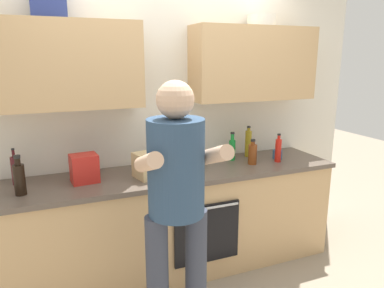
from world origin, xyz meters
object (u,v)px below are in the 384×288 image
at_px(bottle_wine, 15,170).
at_px(bottle_hotsauce, 278,150).
at_px(person_standing, 177,197).
at_px(cup_tea, 277,154).
at_px(bottle_vinegar, 253,154).
at_px(grocery_bag_crisps, 84,168).
at_px(bottle_soy, 19,178).
at_px(grocery_bag_bread, 147,165).
at_px(bottle_soda, 232,149).
at_px(bottle_oil, 248,143).
at_px(grocery_bag_rice, 187,160).

bearing_deg(bottle_wine, bottle_hotsauce, -6.11).
bearing_deg(bottle_hotsauce, bottle_wine, 173.89).
relative_size(person_standing, cup_tea, 19.66).
distance_m(bottle_vinegar, grocery_bag_crisps, 1.44).
xyz_separation_m(bottle_soy, grocery_bag_bread, (0.92, 0.03, -0.02)).
relative_size(person_standing, bottle_soda, 6.50).
height_order(person_standing, bottle_wine, person_standing).
xyz_separation_m(bottle_oil, grocery_bag_crisps, (-1.53, -0.16, -0.02)).
xyz_separation_m(bottle_vinegar, grocery_bag_bread, (-0.96, -0.00, 0.00)).
xyz_separation_m(person_standing, bottle_soy, (-0.89, 0.72, 0.01)).
xyz_separation_m(person_standing, bottle_soda, (0.88, 0.94, -0.01)).
xyz_separation_m(person_standing, cup_tea, (1.30, 0.82, -0.07)).
bearing_deg(grocery_bag_bread, bottle_soy, -178.39).
relative_size(bottle_wine, bottle_vinegar, 1.23).
height_order(bottle_oil, bottle_wine, bottle_oil).
relative_size(bottle_hotsauce, grocery_bag_crisps, 1.21).
height_order(bottle_vinegar, grocery_bag_crisps, bottle_vinegar).
bearing_deg(person_standing, bottle_hotsauce, 30.28).
height_order(grocery_bag_rice, grocery_bag_bread, grocery_bag_bread).
distance_m(person_standing, grocery_bag_rice, 0.94).
bearing_deg(bottle_wine, bottle_oil, 0.80).
distance_m(bottle_soda, cup_tea, 0.44).
bearing_deg(bottle_hotsauce, bottle_soda, 149.40).
bearing_deg(bottle_hotsauce, bottle_vinegar, 174.68).
xyz_separation_m(bottle_soda, cup_tea, (0.42, -0.12, -0.07)).
relative_size(bottle_oil, grocery_bag_rice, 1.35).
bearing_deg(bottle_vinegar, grocery_bag_bread, -179.81).
xyz_separation_m(bottle_vinegar, bottle_hotsauce, (0.26, -0.02, 0.02)).
xyz_separation_m(cup_tea, grocery_bag_rice, (-0.90, 0.03, 0.03)).
distance_m(bottle_hotsauce, bottle_soy, 2.14).
bearing_deg(grocery_bag_bread, cup_tea, 3.25).
distance_m(person_standing, grocery_bag_bread, 0.75).
bearing_deg(bottle_oil, person_standing, -137.69).
distance_m(person_standing, grocery_bag_crisps, 0.94).
height_order(bottle_soda, grocery_bag_crisps, bottle_soda).
xyz_separation_m(bottle_soda, grocery_bag_bread, (-0.86, -0.19, -0.01)).
bearing_deg(person_standing, bottle_soy, 141.09).
xyz_separation_m(person_standing, grocery_bag_crisps, (-0.45, 0.83, -0.01)).
relative_size(bottle_oil, cup_tea, 3.40).
bearing_deg(bottle_hotsauce, bottle_oil, 121.28).
height_order(bottle_wine, grocery_bag_crisps, bottle_wine).
distance_m(bottle_vinegar, grocery_bag_bread, 0.96).
bearing_deg(bottle_hotsauce, bottle_soy, -179.86).
relative_size(bottle_oil, bottle_vinegar, 1.30).
height_order(bottle_vinegar, bottle_soy, bottle_soy).
distance_m(bottle_oil, bottle_vinegar, 0.26).
relative_size(bottle_soy, grocery_bag_rice, 1.29).
relative_size(bottle_hotsauce, grocery_bag_rice, 1.19).
bearing_deg(bottle_wine, person_standing, -45.77).
bearing_deg(grocery_bag_crisps, bottle_soy, -166.60).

